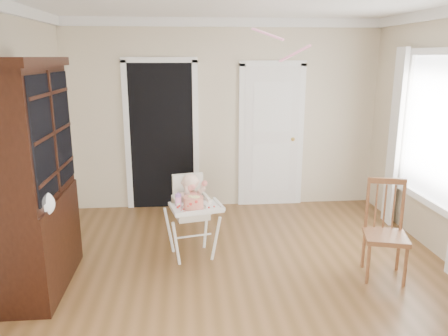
{
  "coord_description": "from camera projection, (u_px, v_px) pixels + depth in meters",
  "views": [
    {
      "loc": [
        -0.55,
        -3.78,
        2.18
      ],
      "look_at": [
        -0.16,
        0.67,
        1.04
      ],
      "focal_mm": 35.0,
      "sensor_mm": 36.0,
      "label": 1
    }
  ],
  "objects": [
    {
      "name": "floor",
      "position": [
        246.0,
        288.0,
        4.24
      ],
      "size": [
        5.0,
        5.0,
        0.0
      ],
      "primitive_type": "plane",
      "color": "brown",
      "rests_on": "ground"
    },
    {
      "name": "wall_back",
      "position": [
        224.0,
        116.0,
        6.31
      ],
      "size": [
        4.5,
        0.0,
        4.5
      ],
      "primitive_type": "plane",
      "rotation": [
        1.57,
        0.0,
        0.0
      ],
      "color": "#C5B699",
      "rests_on": "floor"
    },
    {
      "name": "doorway",
      "position": [
        162.0,
        133.0,
        6.28
      ],
      "size": [
        1.06,
        0.05,
        2.22
      ],
      "color": "black",
      "rests_on": "wall_back"
    },
    {
      "name": "closet_door",
      "position": [
        271.0,
        137.0,
        6.43
      ],
      "size": [
        0.96,
        0.09,
        2.13
      ],
      "color": "white",
      "rests_on": "wall_back"
    },
    {
      "name": "window_right",
      "position": [
        431.0,
        139.0,
        4.88
      ],
      "size": [
        0.13,
        1.84,
        2.3
      ],
      "color": "white",
      "rests_on": "wall_right"
    },
    {
      "name": "high_chair",
      "position": [
        191.0,
        207.0,
        4.79
      ],
      "size": [
        0.66,
        0.76,
        0.94
      ],
      "rotation": [
        0.0,
        0.0,
        0.22
      ],
      "color": "white",
      "rests_on": "floor"
    },
    {
      "name": "baby",
      "position": [
        191.0,
        194.0,
        4.77
      ],
      "size": [
        0.31,
        0.23,
        0.44
      ],
      "rotation": [
        0.0,
        0.0,
        0.22
      ],
      "color": "beige",
      "rests_on": "high_chair"
    },
    {
      "name": "cake",
      "position": [
        194.0,
        202.0,
        4.53
      ],
      "size": [
        0.27,
        0.27,
        0.13
      ],
      "color": "silver",
      "rests_on": "high_chair"
    },
    {
      "name": "sippy_cup",
      "position": [
        178.0,
        200.0,
        4.6
      ],
      "size": [
        0.07,
        0.07,
        0.16
      ],
      "rotation": [
        0.0,
        0.0,
        0.22
      ],
      "color": "#FB99D2",
      "rests_on": "high_chair"
    },
    {
      "name": "china_cabinet",
      "position": [
        31.0,
        178.0,
        4.03
      ],
      "size": [
        0.58,
        1.29,
        2.18
      ],
      "color": "black",
      "rests_on": "floor"
    },
    {
      "name": "dining_chair",
      "position": [
        385.0,
        233.0,
        4.38
      ],
      "size": [
        0.5,
        0.5,
        1.0
      ],
      "rotation": [
        0.0,
        0.0,
        -0.27
      ],
      "color": "brown",
      "rests_on": "floor"
    },
    {
      "name": "streamer",
      "position": [
        267.0,
        34.0,
        4.56
      ],
      "size": [
        0.28,
        0.43,
        0.15
      ],
      "primitive_type": null,
      "rotation": [
        0.26,
        0.0,
        0.54
      ],
      "color": "pink",
      "rests_on": "ceiling"
    }
  ]
}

